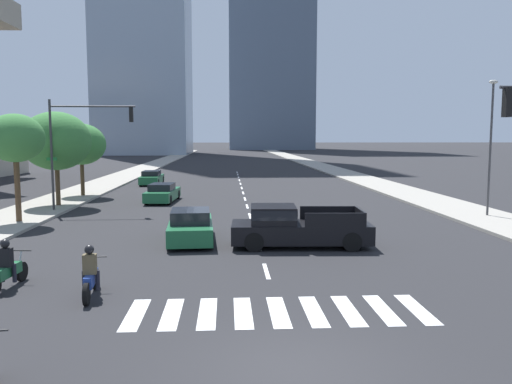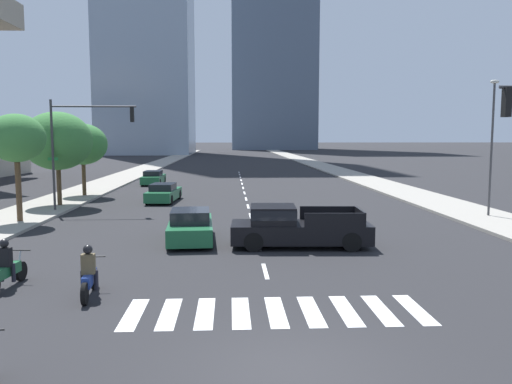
# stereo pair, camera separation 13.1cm
# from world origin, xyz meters

# --- Properties ---
(ground_plane) EXTENTS (800.00, 800.00, 0.00)m
(ground_plane) POSITION_xyz_m (0.00, 0.00, 0.00)
(ground_plane) COLOR #232326
(sidewalk_east) EXTENTS (4.00, 260.00, 0.15)m
(sidewalk_east) POSITION_xyz_m (12.72, 30.00, 0.07)
(sidewalk_east) COLOR gray
(sidewalk_east) RESTS_ON ground
(sidewalk_west) EXTENTS (4.00, 260.00, 0.15)m
(sidewalk_west) POSITION_xyz_m (-12.72, 30.00, 0.07)
(sidewalk_west) COLOR gray
(sidewalk_west) RESTS_ON ground
(crosswalk_near) EXTENTS (7.65, 2.37, 0.01)m
(crosswalk_near) POSITION_xyz_m (0.00, 3.33, 0.00)
(crosswalk_near) COLOR silver
(crosswalk_near) RESTS_ON ground
(lane_divider_center) EXTENTS (0.14, 50.00, 0.01)m
(lane_divider_center) POSITION_xyz_m (0.00, 31.33, 0.00)
(lane_divider_center) COLOR silver
(lane_divider_center) RESTS_ON ground
(motorcycle_lead) EXTENTS (0.70, 2.08, 1.49)m
(motorcycle_lead) POSITION_xyz_m (-5.07, 4.84, 0.58)
(motorcycle_lead) COLOR black
(motorcycle_lead) RESTS_ON ground
(motorcycle_third) EXTENTS (0.70, 2.18, 1.49)m
(motorcycle_third) POSITION_xyz_m (-7.71, 5.78, 0.58)
(motorcycle_third) COLOR black
(motorcycle_third) RESTS_ON ground
(pickup_truck) EXTENTS (5.68, 2.33, 1.67)m
(pickup_truck) POSITION_xyz_m (1.41, 11.11, 0.81)
(pickup_truck) COLOR black
(pickup_truck) RESTS_ON ground
(sedan_green_0) EXTENTS (2.04, 4.63, 1.38)m
(sedan_green_0) POSITION_xyz_m (-2.84, 12.40, 0.63)
(sedan_green_0) COLOR #1E6038
(sedan_green_0) RESTS_ON ground
(sedan_green_1) EXTENTS (2.06, 4.77, 1.27)m
(sedan_green_1) POSITION_xyz_m (-5.70, 26.00, 0.59)
(sedan_green_1) COLOR #1E6038
(sedan_green_1) RESTS_ON ground
(sedan_green_2) EXTENTS (1.79, 4.77, 1.30)m
(sedan_green_2) POSITION_xyz_m (-8.30, 39.05, 0.61)
(sedan_green_2) COLOR #1E6038
(sedan_green_2) RESTS_ON ground
(traffic_signal_far) EXTENTS (5.21, 0.28, 6.45)m
(traffic_signal_far) POSITION_xyz_m (-9.75, 21.42, 4.58)
(traffic_signal_far) COLOR #333335
(traffic_signal_far) RESTS_ON sidewalk_west
(street_lamp_east) EXTENTS (0.50, 0.24, 7.32)m
(street_lamp_east) POSITION_xyz_m (13.02, 17.91, 4.40)
(street_lamp_east) COLOR #3F3F42
(street_lamp_east) RESTS_ON sidewalk_east
(street_tree_nearest) EXTENTS (2.87, 2.87, 5.45)m
(street_tree_nearest) POSITION_xyz_m (-11.92, 17.31, 4.35)
(street_tree_nearest) COLOR #4C3823
(street_tree_nearest) RESTS_ON sidewalk_west
(street_tree_second) EXTENTS (4.28, 4.28, 5.85)m
(street_tree_second) POSITION_xyz_m (-11.92, 23.53, 4.18)
(street_tree_second) COLOR #4C3823
(street_tree_second) RESTS_ON sidewalk_west
(street_tree_third) EXTENTS (3.54, 3.54, 5.26)m
(street_tree_third) POSITION_xyz_m (-11.92, 29.10, 3.89)
(street_tree_third) COLOR #4C3823
(street_tree_third) RESTS_ON sidewalk_west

